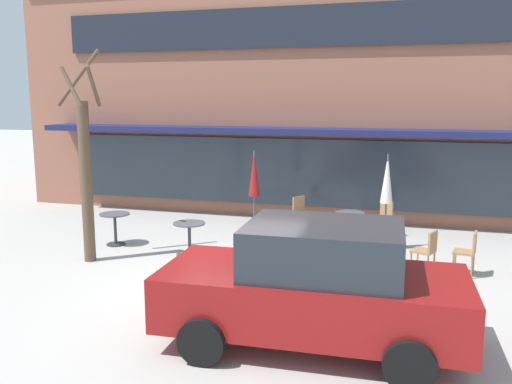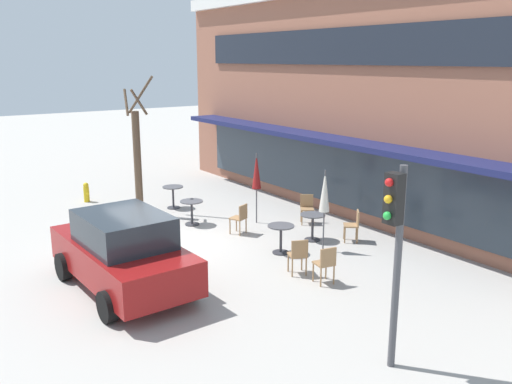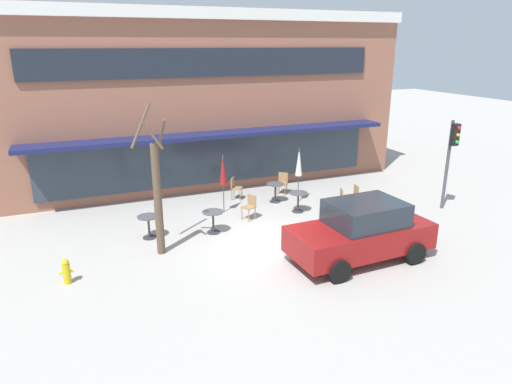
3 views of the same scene
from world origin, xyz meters
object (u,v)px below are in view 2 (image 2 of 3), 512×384
at_px(parked_sedan, 123,251).
at_px(street_tree, 138,158).
at_px(fire_hydrant, 86,192).
at_px(cafe_table_streetside, 313,223).
at_px(traffic_light_pole, 395,235).
at_px(cafe_chair_0, 307,207).
at_px(patio_umbrella_cream_folded, 257,172).
at_px(cafe_table_by_tree, 281,234).
at_px(cafe_chair_3, 326,262).
at_px(cafe_chair_1, 240,217).
at_px(cafe_chair_4, 354,223).
at_px(cafe_table_mid_patio, 173,193).
at_px(patio_umbrella_green_folded, 325,192).
at_px(cafe_table_near_wall, 192,209).
at_px(cafe_chair_2, 298,254).

height_order(parked_sedan, street_tree, street_tree).
bearing_deg(fire_hydrant, street_tree, 18.80).
bearing_deg(fire_hydrant, cafe_table_streetside, 26.23).
xyz_separation_m(street_tree, traffic_light_pole, (10.81, -0.27, 0.40)).
bearing_deg(fire_hydrant, cafe_chair_0, 36.62).
height_order(patio_umbrella_cream_folded, traffic_light_pole, traffic_light_pole).
relative_size(cafe_table_by_tree, cafe_chair_3, 0.85).
height_order(cafe_table_by_tree, fire_hydrant, cafe_table_by_tree).
bearing_deg(street_tree, cafe_chair_0, 45.70).
height_order(cafe_chair_1, traffic_light_pole, traffic_light_pole).
relative_size(cafe_table_by_tree, traffic_light_pole, 0.22).
distance_m(patio_umbrella_cream_folded, cafe_chair_3, 5.11).
bearing_deg(cafe_table_streetside, cafe_chair_4, 49.89).
height_order(cafe_table_mid_patio, cafe_chair_3, cafe_chair_3).
bearing_deg(cafe_table_mid_patio, traffic_light_pole, -7.97).
bearing_deg(cafe_table_by_tree, fire_hydrant, -162.97).
relative_size(patio_umbrella_cream_folded, cafe_chair_3, 2.47).
xyz_separation_m(cafe_table_streetside, patio_umbrella_green_folded, (0.84, -0.35, 1.11)).
bearing_deg(cafe_chair_0, cafe_chair_1, -96.48).
bearing_deg(cafe_table_near_wall, cafe_chair_3, 3.15).
xyz_separation_m(cafe_table_near_wall, cafe_chair_4, (3.97, 2.95, 0.01)).
bearing_deg(cafe_table_mid_patio, patio_umbrella_cream_folded, 24.26).
relative_size(cafe_table_near_wall, cafe_chair_1, 0.85).
relative_size(cafe_chair_4, parked_sedan, 0.21).
distance_m(cafe_chair_0, traffic_light_pole, 8.35).
height_order(cafe_table_mid_patio, patio_umbrella_cream_folded, patio_umbrella_cream_folded).
bearing_deg(fire_hydrant, cafe_chair_1, 21.96).
relative_size(cafe_chair_1, street_tree, 0.20).
height_order(cafe_chair_2, cafe_chair_4, same).
height_order(cafe_chair_4, street_tree, street_tree).
height_order(cafe_chair_3, fire_hydrant, cafe_chair_3).
bearing_deg(cafe_chair_3, traffic_light_pole, -24.86).
distance_m(cafe_table_by_tree, cafe_chair_3, 2.22).
bearing_deg(cafe_table_near_wall, cafe_chair_1, 24.17).
relative_size(cafe_table_mid_patio, cafe_chair_1, 0.85).
distance_m(patio_umbrella_cream_folded, cafe_chair_4, 3.42).
distance_m(cafe_chair_3, cafe_chair_4, 3.17).
relative_size(cafe_chair_3, street_tree, 0.20).
bearing_deg(fire_hydrant, cafe_table_by_tree, 17.03).
height_order(cafe_table_by_tree, cafe_chair_2, cafe_chair_2).
bearing_deg(street_tree, cafe_table_by_tree, 16.17).
bearing_deg(cafe_table_near_wall, cafe_chair_0, 58.28).
xyz_separation_m(cafe_chair_3, parked_sedan, (-2.34, -3.83, 0.35)).
distance_m(cafe_chair_3, parked_sedan, 4.50).
height_order(cafe_chair_2, traffic_light_pole, traffic_light_pole).
relative_size(cafe_chair_1, fire_hydrant, 1.26).
distance_m(cafe_chair_4, street_tree, 7.16).
bearing_deg(cafe_table_near_wall, traffic_light_pole, -7.33).
relative_size(cafe_table_streetside, cafe_chair_0, 0.85).
bearing_deg(street_tree, cafe_table_streetside, 29.72).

